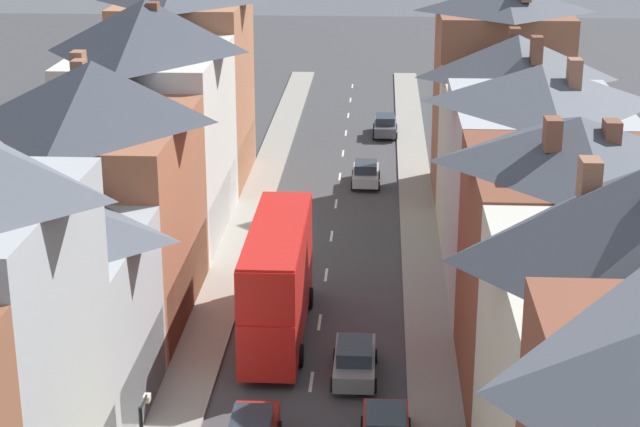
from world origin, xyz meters
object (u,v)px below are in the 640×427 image
object	(u,v)px
car_parked_left_b	(385,125)
double_decker_bus_lead	(278,279)
car_parked_left_a	(366,173)
car_near_blue	(355,360)

from	to	relation	value
car_parked_left_b	double_decker_bus_lead	bearing A→B (deg)	-97.56
car_parked_left_a	car_parked_left_b	distance (m)	13.28
double_decker_bus_lead	car_parked_left_b	world-z (taller)	double_decker_bus_lead
double_decker_bus_lead	car_parked_left_b	distance (m)	37.37
car_near_blue	car_parked_left_b	xyz separation A→B (m)	(1.30, 40.91, 0.02)
car_near_blue	car_parked_left_a	distance (m)	27.70
double_decker_bus_lead	car_near_blue	world-z (taller)	double_decker_bus_lead
car_parked_left_a	car_parked_left_b	xyz separation A→B (m)	(1.30, 13.21, 0.03)
car_near_blue	double_decker_bus_lead	bearing A→B (deg)	132.66
double_decker_bus_lead	car_parked_left_a	bearing A→B (deg)	81.37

